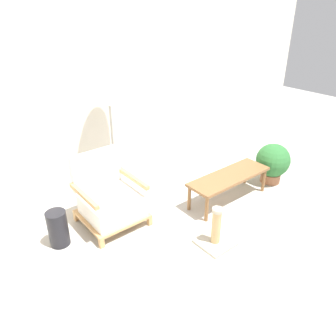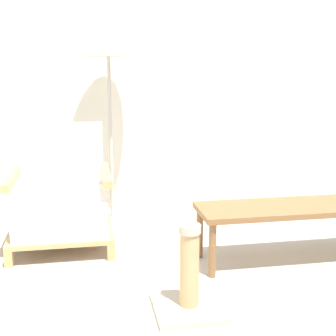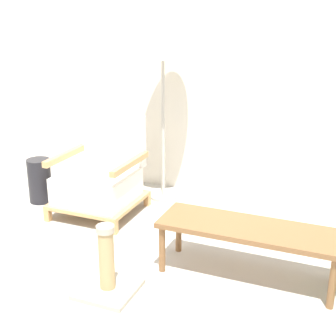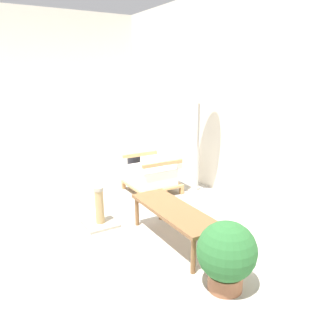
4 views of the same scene
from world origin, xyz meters
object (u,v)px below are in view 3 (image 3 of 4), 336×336
armchair (100,179)px  floor_lamp (163,45)px  coffee_table (249,232)px  scratching_post (107,272)px  vase (40,181)px

armchair → floor_lamp: size_ratio=0.52×
armchair → coffee_table: size_ratio=0.70×
armchair → scratching_post: 1.26m
coffee_table → scratching_post: bearing=-146.3°
floor_lamp → coffee_table: bearing=-45.1°
floor_lamp → scratching_post: 2.01m
vase → floor_lamp: bearing=27.0°
coffee_table → scratching_post: size_ratio=2.57×
armchair → scratching_post: armchair is taller
armchair → floor_lamp: (0.37, 0.49, 1.08)m
vase → scratching_post: bearing=-38.9°
floor_lamp → scratching_post: floor_lamp is taller
floor_lamp → vase: (-1.00, -0.51, -1.18)m
armchair → coffee_table: 1.52m
armchair → floor_lamp: bearing=52.8°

